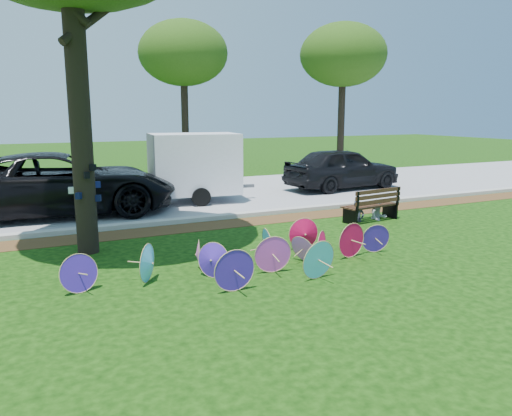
{
  "coord_description": "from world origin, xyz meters",
  "views": [
    {
      "loc": [
        -4.02,
        -7.59,
        2.94
      ],
      "look_at": [
        0.5,
        2.0,
        0.9
      ],
      "focal_mm": 35.0,
      "sensor_mm": 36.0,
      "label": 1
    }
  ],
  "objects_px": {
    "dark_pickup": "(342,168)",
    "park_bench": "(370,204)",
    "parasol_pile": "(268,252)",
    "black_van": "(61,184)",
    "person_right": "(379,200)",
    "person_left": "(358,201)",
    "cargo_trailer": "(195,164)"
  },
  "relations": [
    {
      "from": "black_van",
      "to": "cargo_trailer",
      "type": "distance_m",
      "value": 4.21
    },
    {
      "from": "person_left",
      "to": "black_van",
      "type": "bearing_deg",
      "value": 151.43
    },
    {
      "from": "parasol_pile",
      "to": "park_bench",
      "type": "relative_size",
      "value": 3.85
    },
    {
      "from": "person_left",
      "to": "cargo_trailer",
      "type": "bearing_deg",
      "value": 125.36
    },
    {
      "from": "park_bench",
      "to": "person_left",
      "type": "bearing_deg",
      "value": 163.79
    },
    {
      "from": "parasol_pile",
      "to": "person_left",
      "type": "bearing_deg",
      "value": 33.67
    },
    {
      "from": "cargo_trailer",
      "to": "person_left",
      "type": "distance_m",
      "value": 5.73
    },
    {
      "from": "person_left",
      "to": "park_bench",
      "type": "bearing_deg",
      "value": -5.26
    },
    {
      "from": "cargo_trailer",
      "to": "person_left",
      "type": "relative_size",
      "value": 2.5
    },
    {
      "from": "cargo_trailer",
      "to": "park_bench",
      "type": "height_order",
      "value": "cargo_trailer"
    },
    {
      "from": "black_van",
      "to": "person_right",
      "type": "height_order",
      "value": "black_van"
    },
    {
      "from": "black_van",
      "to": "parasol_pile",
      "type": "bearing_deg",
      "value": -151.23
    },
    {
      "from": "dark_pickup",
      "to": "person_right",
      "type": "distance_m",
      "value": 5.61
    },
    {
      "from": "black_van",
      "to": "person_right",
      "type": "distance_m",
      "value": 9.09
    },
    {
      "from": "dark_pickup",
      "to": "park_bench",
      "type": "relative_size",
      "value": 2.73
    },
    {
      "from": "black_van",
      "to": "park_bench",
      "type": "xyz_separation_m",
      "value": [
        7.58,
        -4.47,
        -0.46
      ]
    },
    {
      "from": "person_right",
      "to": "park_bench",
      "type": "bearing_deg",
      "value": -164.63
    },
    {
      "from": "parasol_pile",
      "to": "park_bench",
      "type": "bearing_deg",
      "value": 31.1
    },
    {
      "from": "parasol_pile",
      "to": "black_van",
      "type": "xyz_separation_m",
      "value": [
        -3.09,
        7.18,
        0.56
      ]
    },
    {
      "from": "black_van",
      "to": "dark_pickup",
      "type": "xyz_separation_m",
      "value": [
        10.25,
        0.68,
        -0.1
      ]
    },
    {
      "from": "parasol_pile",
      "to": "black_van",
      "type": "relative_size",
      "value": 1.02
    },
    {
      "from": "parasol_pile",
      "to": "person_left",
      "type": "distance_m",
      "value": 4.98
    },
    {
      "from": "black_van",
      "to": "cargo_trailer",
      "type": "bearing_deg",
      "value": -79.45
    },
    {
      "from": "black_van",
      "to": "park_bench",
      "type": "bearing_deg",
      "value": -115.06
    },
    {
      "from": "dark_pickup",
      "to": "cargo_trailer",
      "type": "height_order",
      "value": "cargo_trailer"
    },
    {
      "from": "parasol_pile",
      "to": "park_bench",
      "type": "xyz_separation_m",
      "value": [
        4.49,
        2.71,
        0.1
      ]
    },
    {
      "from": "dark_pickup",
      "to": "park_bench",
      "type": "height_order",
      "value": "dark_pickup"
    },
    {
      "from": "park_bench",
      "to": "dark_pickup",
      "type": "bearing_deg",
      "value": 54.47
    },
    {
      "from": "black_van",
      "to": "person_left",
      "type": "distance_m",
      "value": 8.48
    },
    {
      "from": "park_bench",
      "to": "person_right",
      "type": "bearing_deg",
      "value": 0.05
    },
    {
      "from": "park_bench",
      "to": "parasol_pile",
      "type": "bearing_deg",
      "value": -156.98
    },
    {
      "from": "cargo_trailer",
      "to": "dark_pickup",
      "type": "bearing_deg",
      "value": 9.64
    }
  ]
}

